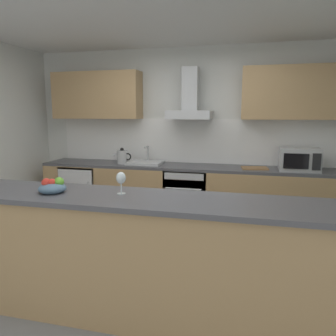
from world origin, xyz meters
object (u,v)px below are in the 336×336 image
object	(u,v)px
kettle	(122,157)
fruit_bowl	(53,187)
microwave	(299,159)
range_hood	(190,103)
refrigerator	(85,192)
sink	(145,162)
wine_glass	(121,179)
oven	(188,196)
chopping_board	(255,168)

from	to	relation	value
kettle	fruit_bowl	world-z (taller)	kettle
microwave	fruit_bowl	world-z (taller)	microwave
microwave	range_hood	distance (m)	1.66
microwave	kettle	size ratio (longest dim) A/B	1.73
refrigerator	range_hood	world-z (taller)	range_hood
sink	fruit_bowl	size ratio (longest dim) A/B	2.27
refrigerator	sink	size ratio (longest dim) A/B	1.70
refrigerator	sink	xyz separation A→B (m)	(1.00, 0.01, 0.50)
microwave	wine_glass	bearing A→B (deg)	-126.46
oven	refrigerator	xyz separation A→B (m)	(-1.64, -0.00, -0.03)
refrigerator	wine_glass	bearing A→B (deg)	-55.34
wine_glass	chopping_board	distance (m)	2.42
sink	wine_glass	world-z (taller)	wine_glass
fruit_bowl	range_hood	bearing A→B (deg)	74.33
microwave	wine_glass	distance (m)	2.69
oven	wine_glass	xyz separation A→B (m)	(-0.12, -2.19, 0.67)
oven	wine_glass	world-z (taller)	wine_glass
refrigerator	range_hood	xyz separation A→B (m)	(1.64, 0.13, 1.36)
kettle	range_hood	distance (m)	1.27
chopping_board	wine_glass	bearing A→B (deg)	-115.70
oven	kettle	xyz separation A→B (m)	(-0.99, -0.03, 0.55)
fruit_bowl	kettle	bearing A→B (deg)	97.81
kettle	oven	bearing A→B (deg)	1.96
sink	chopping_board	bearing A→B (deg)	-1.27
refrigerator	fruit_bowl	distance (m)	2.56
kettle	wine_glass	xyz separation A→B (m)	(0.87, -2.16, 0.13)
wine_glass	range_hood	bearing A→B (deg)	87.02
microwave	sink	distance (m)	2.12
sink	range_hood	xyz separation A→B (m)	(0.64, 0.12, 0.86)
sink	fruit_bowl	bearing A→B (deg)	-90.99
chopping_board	refrigerator	bearing A→B (deg)	179.53
oven	refrigerator	world-z (taller)	oven
sink	kettle	world-z (taller)	sink
oven	chopping_board	world-z (taller)	chopping_board
refrigerator	wine_glass	xyz separation A→B (m)	(1.51, -2.19, 0.71)
kettle	chopping_board	distance (m)	1.91
microwave	chopping_board	size ratio (longest dim) A/B	1.47
oven	kettle	distance (m)	1.13
fruit_bowl	chopping_board	world-z (taller)	fruit_bowl
refrigerator	kettle	distance (m)	0.87
range_hood	fruit_bowl	size ratio (longest dim) A/B	3.27
oven	wine_glass	size ratio (longest dim) A/B	4.50
oven	fruit_bowl	xyz separation A→B (m)	(-0.68, -2.29, 0.60)
oven	sink	world-z (taller)	sink
oven	wine_glass	distance (m)	2.30
microwave	range_hood	world-z (taller)	range_hood
kettle	fruit_bowl	xyz separation A→B (m)	(0.31, -2.25, 0.05)
fruit_bowl	chopping_board	size ratio (longest dim) A/B	0.65
refrigerator	microwave	xyz separation A→B (m)	(3.11, -0.03, 0.62)
kettle	wine_glass	world-z (taller)	wine_glass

